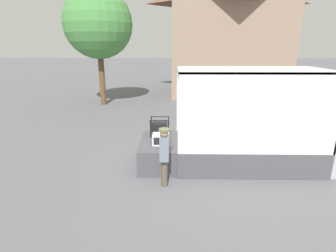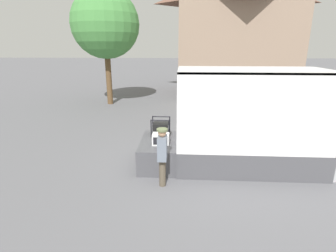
% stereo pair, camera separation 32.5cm
% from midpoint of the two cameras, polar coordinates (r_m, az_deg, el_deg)
% --- Properties ---
extents(ground_plane, '(160.00, 160.00, 0.00)m').
position_cam_midpoint_polar(ground_plane, '(8.70, 0.85, -8.08)').
color(ground_plane, slate).
extents(box_truck, '(6.25, 2.18, 3.05)m').
position_cam_midpoint_polar(box_truck, '(9.11, 24.41, -2.30)').
color(box_truck, '#B2B2B7').
rests_on(box_truck, ground).
extents(tailgate_deck, '(1.17, 2.07, 0.79)m').
position_cam_midpoint_polar(tailgate_deck, '(8.56, -3.09, -5.65)').
color(tailgate_deck, '#4C4C51').
rests_on(tailgate_deck, ground).
extents(microwave, '(0.51, 0.39, 0.33)m').
position_cam_midpoint_polar(microwave, '(8.05, -2.70, -2.87)').
color(microwave, white).
rests_on(microwave, tailgate_deck).
extents(portable_generator, '(0.62, 0.51, 0.61)m').
position_cam_midpoint_polar(portable_generator, '(8.84, -2.74, -0.62)').
color(portable_generator, black).
rests_on(portable_generator, tailgate_deck).
extents(worker_person, '(0.29, 0.44, 1.64)m').
position_cam_midpoint_polar(worker_person, '(6.97, -2.15, -5.65)').
color(worker_person, brown).
rests_on(worker_person, ground).
extents(house_backdrop, '(8.89, 7.33, 9.14)m').
position_cam_midpoint_polar(house_backdrop, '(22.20, 12.04, 19.13)').
color(house_backdrop, gray).
rests_on(house_backdrop, ground).
extents(street_tree, '(4.19, 4.19, 7.09)m').
position_cam_midpoint_polar(street_tree, '(17.62, -15.52, 20.61)').
color(street_tree, brown).
rests_on(street_tree, ground).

